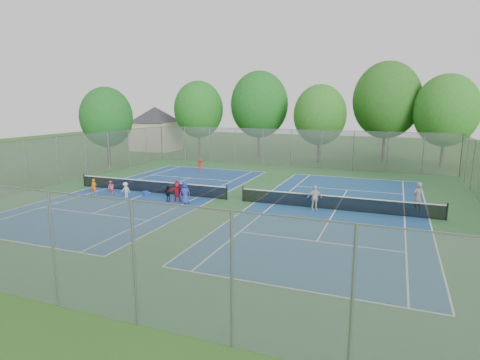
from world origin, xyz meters
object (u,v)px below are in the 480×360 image
net_right (336,203)px  ball_hopper (168,189)px  net_left (150,187)px  ball_crate (145,193)px  instructor (418,197)px

net_right → ball_hopper: (-12.84, 0.65, -0.21)m
net_left → ball_crate: (0.22, -0.97, -0.29)m
net_right → instructor: bearing=16.8°
ball_hopper → net_left: bearing=-150.9°
net_left → ball_crate: 1.04m
net_left → net_right: bearing=0.0°
net_left → ball_crate: net_left is taller
ball_crate → instructor: size_ratio=0.20×
net_left → ball_hopper: net_left is taller
ball_hopper → instructor: bearing=2.6°
net_right → ball_crate: bearing=-176.0°
net_right → ball_crate: 13.82m
net_right → instructor: (4.85, 1.46, 0.50)m
ball_hopper → instructor: size_ratio=0.25×
net_right → ball_crate: net_right is taller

